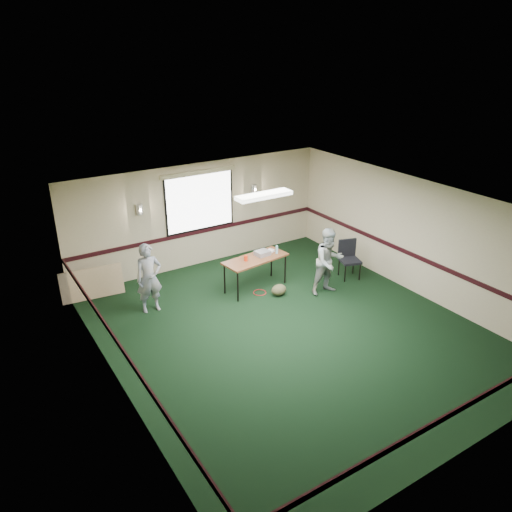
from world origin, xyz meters
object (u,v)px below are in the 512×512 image
person_left (149,278)px  conference_chair (349,256)px  projector (262,253)px  folding_table (255,260)px  person_right (329,261)px

person_left → conference_chair: bearing=-8.1°
projector → conference_chair: (2.08, -0.74, -0.29)m
person_left → folding_table: bearing=-3.9°
projector → person_right: bearing=-51.8°
person_left → projector: bearing=-2.0°
folding_table → person_right: 1.71m
folding_table → projector: 0.26m
folding_table → person_left: size_ratio=1.05×
conference_chair → person_right: 1.10m
person_right → folding_table: bearing=144.3°
projector → person_left: person_left is taller
folding_table → person_left: bearing=164.9°
projector → person_right: size_ratio=0.20×
folding_table → person_left: (-2.50, 0.34, 0.05)m
folding_table → conference_chair: size_ratio=1.73×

